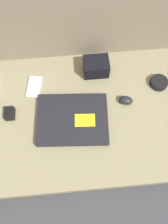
% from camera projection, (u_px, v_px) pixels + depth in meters
% --- Properties ---
extents(ground_plane, '(8.00, 8.00, 0.00)m').
position_uv_depth(ground_plane, '(84.00, 123.00, 1.13)').
color(ground_plane, '#38383D').
extents(couch_seat, '(1.10, 0.67, 0.12)m').
position_uv_depth(couch_seat, '(84.00, 118.00, 1.07)').
color(couch_seat, '#847A5B').
rests_on(couch_seat, ground_plane).
extents(couch_backrest, '(1.10, 0.20, 0.48)m').
position_uv_depth(couch_backrest, '(76.00, 23.00, 1.07)').
color(couch_backrest, '#7F705B').
rests_on(couch_backrest, ground_plane).
extents(laptop, '(0.33, 0.26, 0.03)m').
position_uv_depth(laptop, '(73.00, 119.00, 0.99)').
color(laptop, black).
rests_on(laptop, couch_seat).
extents(computer_mouse, '(0.07, 0.06, 0.04)m').
position_uv_depth(computer_mouse, '(126.00, 100.00, 1.02)').
color(computer_mouse, black).
rests_on(computer_mouse, couch_seat).
extents(speaker_puck, '(0.09, 0.09, 0.03)m').
position_uv_depth(speaker_puck, '(159.00, 83.00, 1.06)').
color(speaker_puck, black).
rests_on(speaker_puck, couch_seat).
extents(phone_silver, '(0.08, 0.12, 0.01)m').
position_uv_depth(phone_silver, '(34.00, 87.00, 1.06)').
color(phone_silver, '#B7B7BC').
rests_on(phone_silver, couch_seat).
extents(camera_pouch, '(0.12, 0.09, 0.08)m').
position_uv_depth(camera_pouch, '(96.00, 67.00, 1.07)').
color(camera_pouch, black).
rests_on(camera_pouch, couch_seat).
extents(charger_brick, '(0.04, 0.06, 0.03)m').
position_uv_depth(charger_brick, '(10.00, 114.00, 1.00)').
color(charger_brick, black).
rests_on(charger_brick, couch_seat).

